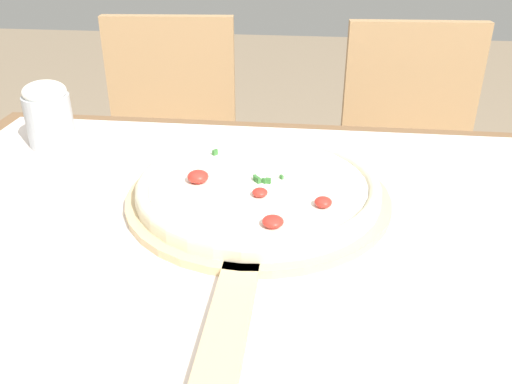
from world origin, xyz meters
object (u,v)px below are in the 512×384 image
Objects in this scene: chair_left at (171,150)px; flour_cup at (48,113)px; pizza at (258,186)px; pizza_peel at (256,204)px; chair_right at (409,162)px.

chair_left is 0.65m from flour_cup.
flour_cup is (-0.41, 0.17, 0.04)m from pizza.
pizza_peel is 0.45m from flour_cup.
pizza_peel is 0.03m from pizza.
chair_left and chair_right have the same top height.
pizza is 0.41× the size of chair_right.
chair_right is at bearing 36.75° from flour_cup.
chair_right reaches higher than pizza.
chair_left is at bearing 115.26° from pizza.
pizza is at bearing -69.66° from chair_left.
chair_right is (0.70, 0.00, 0.00)m from chair_left.
pizza is at bearing -22.95° from flour_cup.
flour_cup is (-0.06, -0.57, 0.31)m from chair_left.
chair_left is at bearing 84.16° from flour_cup.
chair_left is (-0.35, 0.74, -0.28)m from pizza.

